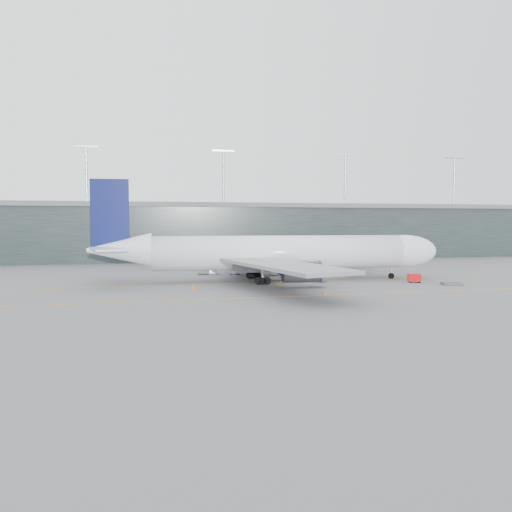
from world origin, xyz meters
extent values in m
plane|color=slate|center=(0.00, 0.00, 0.00)|extent=(320.00, 320.00, 0.00)
cube|color=orange|center=(0.00, -4.00, 0.01)|extent=(160.00, 0.25, 0.02)
cube|color=orange|center=(0.00, -20.00, 0.01)|extent=(160.00, 0.25, 0.02)
cube|color=orange|center=(5.00, 20.00, 0.01)|extent=(0.25, 60.00, 0.02)
cube|color=black|center=(0.00, 58.00, 7.00)|extent=(240.00, 35.00, 14.00)
cube|color=slate|center=(0.00, 58.00, 14.60)|extent=(240.00, 36.00, 1.20)
cylinder|color=#9E9EA3|center=(-30.00, 48.00, 22.00)|extent=(0.60, 0.60, 14.00)
cylinder|color=#9E9EA3|center=(5.00, 48.00, 22.00)|extent=(0.60, 0.60, 14.00)
cylinder|color=#9E9EA3|center=(40.00, 48.00, 22.00)|extent=(0.60, 0.60, 14.00)
cylinder|color=#9E9EA3|center=(75.00, 48.00, 22.00)|extent=(0.60, 0.60, 14.00)
cylinder|color=white|center=(6.52, -2.51, 4.99)|extent=(43.54, 8.32, 5.83)
ellipsoid|color=white|center=(29.53, -3.84, 4.99)|extent=(12.56, 6.53, 5.83)
cone|color=white|center=(-20.24, -0.96, 5.64)|extent=(10.65, 6.19, 5.60)
cube|color=gray|center=(5.58, -2.45, 2.73)|extent=(15.30, 5.56, 1.88)
cube|color=black|center=(33.10, -4.04, 5.93)|extent=(2.23, 2.94, 0.75)
cube|color=gray|center=(2.86, -16.90, 4.04)|extent=(14.25, 28.47, 0.52)
cylinder|color=#3D3E43|center=(7.88, -11.54, 2.45)|extent=(6.76, 3.67, 3.29)
cube|color=gray|center=(4.55, 12.21, 4.04)|extent=(17.01, 28.54, 0.52)
cylinder|color=#3D3E43|center=(8.92, 6.31, 2.45)|extent=(6.76, 3.67, 3.29)
cube|color=#09104C|center=(-21.65, -0.88, 11.57)|extent=(6.13, 0.82, 11.29)
cube|color=white|center=(-21.48, -6.07, 6.11)|extent=(6.78, 9.34, 0.33)
cube|color=white|center=(-20.88, 4.26, 6.11)|extent=(7.57, 9.66, 0.33)
cylinder|color=black|center=(27.18, -3.70, 0.52)|extent=(1.05, 0.44, 1.03)
cylinder|color=#9E9EA3|center=(27.18, -3.70, 1.22)|extent=(0.28, 0.28, 2.45)
cylinder|color=black|center=(2.51, -6.80, 0.61)|extent=(1.25, 0.54, 1.22)
cylinder|color=black|center=(3.03, 2.22, 0.61)|extent=(1.25, 0.54, 1.22)
cube|color=#28282C|center=(21.58, 0.34, 4.93)|extent=(4.22, 4.45, 2.76)
cube|color=#28282C|center=(24.52, 7.99, 4.93)|extent=(6.91, 12.86, 2.47)
cube|color=#28282C|center=(29.13, 19.96, 4.93)|extent=(7.14, 12.95, 2.57)
cube|color=#28282C|center=(33.73, 31.93, 4.93)|extent=(7.37, 13.04, 2.66)
cylinder|color=#9E9EA3|center=(24.77, 8.63, 1.87)|extent=(0.49, 0.49, 3.75)
cube|color=#3D3E43|center=(24.77, 8.63, 0.35)|extent=(2.37, 2.09, 0.69)
cylinder|color=#28282C|center=(21.58, 40.50, 4.93)|extent=(3.95, 3.95, 2.96)
cylinder|color=#28282C|center=(21.58, 40.50, 1.78)|extent=(1.78, 1.78, 3.55)
cube|color=red|center=(28.21, -9.75, 0.82)|extent=(2.47, 2.07, 1.25)
cylinder|color=black|center=(27.31, -9.89, 0.19)|extent=(0.41, 0.28, 0.38)
cylinder|color=black|center=(28.73, -10.50, 0.19)|extent=(0.41, 0.28, 0.38)
cylinder|color=black|center=(27.69, -9.01, 0.19)|extent=(0.41, 0.28, 0.38)
cylinder|color=black|center=(29.11, -9.62, 0.19)|extent=(0.41, 0.28, 0.38)
cube|color=#3F3E44|center=(32.49, -14.01, 0.18)|extent=(3.58, 3.17, 0.30)
cube|color=#3D3E43|center=(-5.14, 10.48, 0.13)|extent=(2.18, 1.96, 0.18)
cube|color=#AAADB6|center=(-5.14, 10.48, 0.94)|extent=(1.81, 1.76, 1.35)
cube|color=navy|center=(-5.14, 10.48, 1.65)|extent=(1.87, 1.81, 0.07)
cube|color=#3D3E43|center=(-3.23, 10.72, 0.14)|extent=(1.95, 1.58, 0.19)
cube|color=#A9B0B6|center=(-3.23, 10.72, 1.01)|extent=(1.57, 1.47, 1.44)
cube|color=navy|center=(-3.23, 10.72, 1.75)|extent=(1.62, 1.52, 0.08)
cube|color=#3D3E43|center=(0.82, 9.33, 0.15)|extent=(2.04, 1.68, 0.19)
cube|color=#A9AEB5|center=(0.82, 9.33, 1.02)|extent=(1.65, 1.55, 1.46)
cube|color=navy|center=(0.82, 9.33, 1.78)|extent=(1.70, 1.61, 0.08)
cone|color=#F2360D|center=(31.80, -4.89, 0.32)|extent=(0.41, 0.41, 0.64)
cone|color=orange|center=(8.47, -19.27, 0.34)|extent=(0.43, 0.43, 0.69)
cone|color=#CA4C0B|center=(8.27, 10.14, 0.36)|extent=(0.45, 0.45, 0.72)
cone|color=orange|center=(-9.05, -9.55, 0.39)|extent=(0.50, 0.50, 0.79)
camera|label=1|loc=(-16.73, -85.45, 10.37)|focal=35.00mm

